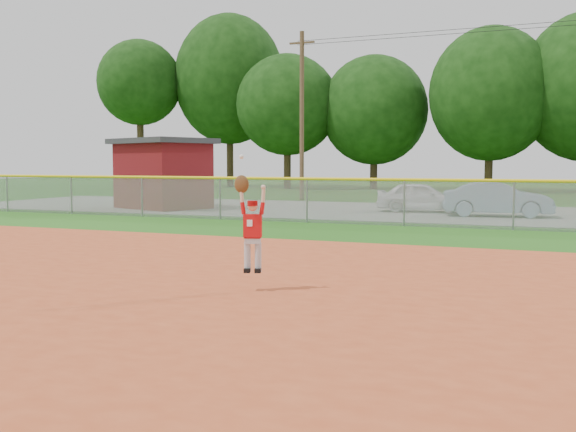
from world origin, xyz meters
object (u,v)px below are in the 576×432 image
object	(u,v)px
ballplayer	(251,224)
utility_shed	(163,173)
car_white_a	(421,197)
car_blue	(497,199)

from	to	relation	value
ballplayer	utility_shed	bearing A→B (deg)	126.72
car_white_a	car_blue	bearing A→B (deg)	-118.10
ballplayer	car_white_a	bearing A→B (deg)	91.27
car_white_a	utility_shed	distance (m)	11.26
car_blue	car_white_a	bearing A→B (deg)	61.91
car_white_a	utility_shed	bearing A→B (deg)	94.17
car_blue	utility_shed	size ratio (longest dim) A/B	0.79
car_white_a	car_blue	size ratio (longest dim) A/B	0.91
ballplayer	car_blue	bearing A→B (deg)	80.61
car_blue	utility_shed	world-z (taller)	utility_shed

